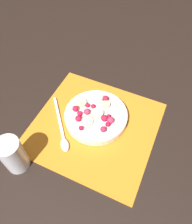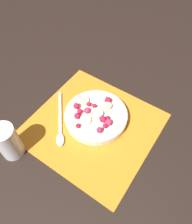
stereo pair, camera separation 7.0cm
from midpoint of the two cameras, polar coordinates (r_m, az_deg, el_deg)
name	(u,v)px [view 1 (the left image)]	position (r m, az deg, el deg)	size (l,w,h in m)	color
ground_plane	(94,127)	(0.72, -3.22, -4.03)	(3.00, 3.00, 0.00)	black
placemat	(94,126)	(0.72, -3.23, -3.90)	(0.39, 0.37, 0.01)	orange
fruit_bowl	(96,115)	(0.71, -2.84, -1.05)	(0.21, 0.21, 0.05)	silver
spoon	(62,133)	(0.71, -11.64, -5.62)	(0.15, 0.18, 0.01)	silver
drinking_glass	(13,155)	(0.66, -23.81, -10.46)	(0.07, 0.07, 0.12)	white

